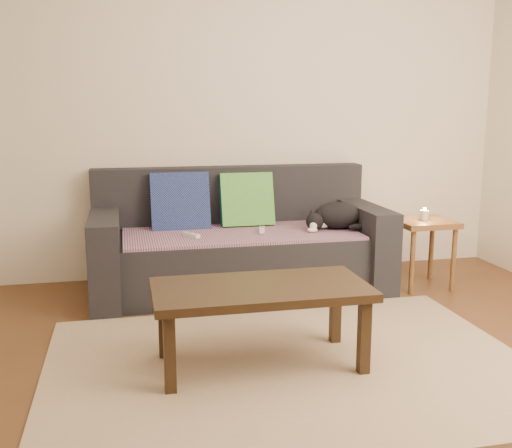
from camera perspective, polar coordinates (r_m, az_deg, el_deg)
The scene contains 13 objects.
ground at distance 3.06m, azimuth 4.08°, elevation -14.52°, with size 4.50×4.50×0.00m, color brown.
back_wall at distance 4.71m, azimuth -2.75°, elevation 10.82°, with size 4.50×0.04×2.60m, color beige.
sofa at distance 4.41m, azimuth -1.68°, elevation -2.18°, with size 2.10×0.94×0.87m.
throw_blanket at distance 4.30m, azimuth -1.46°, elevation -0.89°, with size 1.66×0.74×0.02m, color #442D54.
cushion_navy at distance 4.46m, azimuth -7.24°, elevation 2.08°, with size 0.43×0.11×0.43m, color #11164A.
cushion_green at distance 4.53m, azimuth -0.90°, elevation 2.31°, with size 0.40×0.10×0.40m, color #0D5949.
cat at distance 4.44m, azimuth 7.67°, elevation 0.77°, with size 0.51×0.40×0.20m.
wii_remote_a at distance 4.13m, azimuth -6.17°, elevation -1.08°, with size 0.15×0.04×0.03m, color white.
wii_remote_b at distance 4.28m, azimuth 0.59°, elevation -0.59°, with size 0.15×0.04×0.03m, color white.
side_table at distance 4.58m, azimuth 15.66°, elevation -0.70°, with size 0.41×0.41×0.51m.
candle at distance 4.55m, azimuth 15.74°, elevation 0.86°, with size 0.06×0.06×0.09m.
rug at distance 3.19m, azimuth 3.29°, elevation -13.30°, with size 2.50×1.80×0.01m, color tan.
coffee_table at distance 3.06m, azimuth 0.45°, elevation -6.86°, with size 1.09×0.55×0.44m.
Camera 1 is at (-0.80, -2.64, 1.33)m, focal length 42.00 mm.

